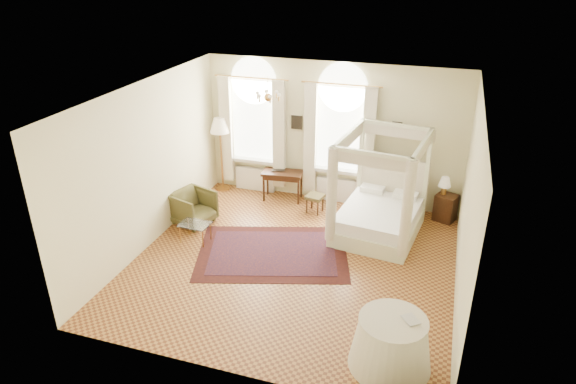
# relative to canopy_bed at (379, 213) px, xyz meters

# --- Properties ---
(ground) EXTENTS (6.00, 6.00, 0.00)m
(ground) POSITION_rel_canopy_bed_xyz_m (-1.37, -1.62, -0.50)
(ground) COLOR #A66D30
(ground) RESTS_ON ground
(room_walls) EXTENTS (6.00, 6.00, 6.00)m
(room_walls) POSITION_rel_canopy_bed_xyz_m (-1.37, -1.62, 1.48)
(room_walls) COLOR #F4ECB9
(room_walls) RESTS_ON ground
(window_left) EXTENTS (1.62, 0.27, 3.29)m
(window_left) POSITION_rel_canopy_bed_xyz_m (-3.27, 1.26, 0.99)
(window_left) COLOR white
(window_left) RESTS_ON room_walls
(window_right) EXTENTS (1.62, 0.27, 3.29)m
(window_right) POSITION_rel_canopy_bed_xyz_m (-1.17, 1.26, 0.99)
(window_right) COLOR white
(window_right) RESTS_ON room_walls
(chandelier) EXTENTS (0.51, 0.45, 0.50)m
(chandelier) POSITION_rel_canopy_bed_xyz_m (-2.27, -0.42, 2.41)
(chandelier) COLOR #AE7C3A
(chandelier) RESTS_ON room_walls
(wall_pictures) EXTENTS (2.54, 0.03, 0.39)m
(wall_pictures) POSITION_rel_canopy_bed_xyz_m (-1.28, 1.35, 1.40)
(wall_pictures) COLOR black
(wall_pictures) RESTS_ON room_walls
(canopy_bed) EXTENTS (1.87, 2.20, 2.18)m
(canopy_bed) POSITION_rel_canopy_bed_xyz_m (0.00, 0.00, 0.00)
(canopy_bed) COLOR beige
(canopy_bed) RESTS_ON ground
(nightstand) EXTENTS (0.54, 0.52, 0.61)m
(nightstand) POSITION_rel_canopy_bed_xyz_m (1.33, 1.08, -0.19)
(nightstand) COLOR #341E0E
(nightstand) RESTS_ON ground
(nightstand_lamp) EXTENTS (0.27, 0.27, 0.40)m
(nightstand_lamp) POSITION_rel_canopy_bed_xyz_m (1.24, 1.13, 0.38)
(nightstand_lamp) COLOR #AE7C3A
(nightstand_lamp) RESTS_ON nightstand
(writing_desk) EXTENTS (1.00, 0.59, 0.72)m
(writing_desk) POSITION_rel_canopy_bed_xyz_m (-2.45, 0.99, 0.12)
(writing_desk) COLOR #341E0E
(writing_desk) RESTS_ON ground
(laptop) EXTENTS (0.37, 0.29, 0.03)m
(laptop) POSITION_rel_canopy_bed_xyz_m (-2.58, 1.05, 0.23)
(laptop) COLOR black
(laptop) RESTS_ON writing_desk
(stool) EXTENTS (0.43, 0.43, 0.42)m
(stool) POSITION_rel_canopy_bed_xyz_m (-1.53, 0.58, -0.14)
(stool) COLOR #4C3E20
(stool) RESTS_ON ground
(armchair) EXTENTS (1.02, 1.00, 0.74)m
(armchair) POSITION_rel_canopy_bed_xyz_m (-3.94, -0.74, -0.12)
(armchair) COLOR #47421E
(armchair) RESTS_ON ground
(coffee_table) EXTENTS (0.62, 0.44, 0.41)m
(coffee_table) POSITION_rel_canopy_bed_xyz_m (-3.53, -1.46, -0.12)
(coffee_table) COLOR silver
(coffee_table) RESTS_ON ground
(floor_lamp) EXTENTS (0.48, 0.48, 1.86)m
(floor_lamp) POSITION_rel_canopy_bed_xyz_m (-4.07, 1.08, 1.09)
(floor_lamp) COLOR #AE7C3A
(floor_lamp) RESTS_ON ground
(oriental_rug) EXTENTS (3.43, 2.88, 0.01)m
(oriental_rug) POSITION_rel_canopy_bed_xyz_m (-1.87, -1.40, -0.49)
(oriental_rug) COLOR #3E140F
(oriental_rug) RESTS_ON ground
(side_table) EXTENTS (1.20, 1.20, 0.82)m
(side_table) POSITION_rel_canopy_bed_xyz_m (0.76, -3.76, -0.09)
(side_table) COLOR silver
(side_table) RESTS_ON ground
(book) EXTENTS (0.30, 0.31, 0.02)m
(book) POSITION_rel_canopy_bed_xyz_m (0.92, -3.76, 0.33)
(book) COLOR black
(book) RESTS_ON side_table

